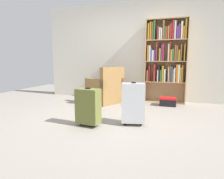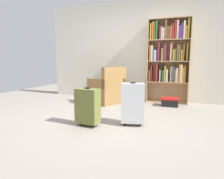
% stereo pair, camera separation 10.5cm
% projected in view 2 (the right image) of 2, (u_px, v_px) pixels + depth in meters
% --- Properties ---
extents(ground_plane, '(8.60, 8.60, 0.00)m').
position_uv_depth(ground_plane, '(108.00, 121.00, 3.30)').
color(ground_plane, gray).
extents(back_wall, '(4.92, 0.10, 2.60)m').
position_uv_depth(back_wall, '(135.00, 51.00, 5.08)').
color(back_wall, beige).
rests_on(back_wall, ground).
extents(bookshelf, '(1.00, 0.29, 2.05)m').
position_uv_depth(bookshelf, '(169.00, 56.00, 4.62)').
color(bookshelf, tan).
rests_on(bookshelf, ground).
extents(armchair, '(0.95, 0.95, 0.90)m').
position_uv_depth(armchair, '(108.00, 90.00, 4.72)').
color(armchair, olive).
rests_on(armchair, ground).
extents(mug, '(0.12, 0.08, 0.10)m').
position_uv_depth(mug, '(127.00, 103.00, 4.55)').
color(mug, '#1959A5').
rests_on(mug, ground).
extents(storage_box, '(0.37, 0.30, 0.19)m').
position_uv_depth(storage_box, '(170.00, 102.00, 4.40)').
color(storage_box, black).
rests_on(storage_box, ground).
extents(suitcase_olive, '(0.39, 0.25, 0.62)m').
position_uv_depth(suitcase_olive, '(88.00, 106.00, 3.01)').
color(suitcase_olive, brown).
rests_on(suitcase_olive, ground).
extents(suitcase_silver, '(0.40, 0.27, 0.71)m').
position_uv_depth(suitcase_silver, '(133.00, 103.00, 3.03)').
color(suitcase_silver, '#B7BABF').
rests_on(suitcase_silver, ground).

